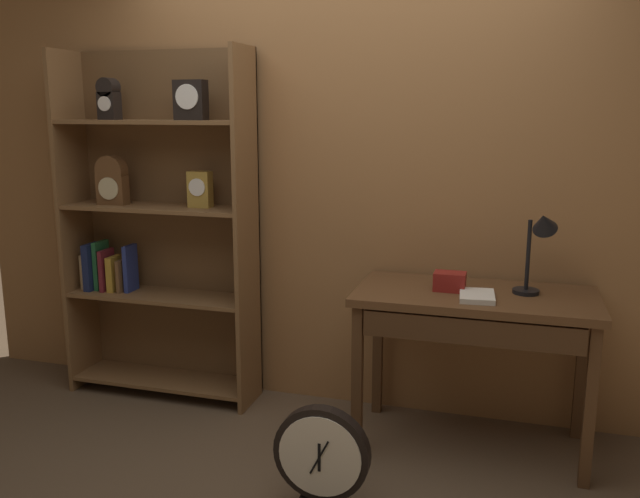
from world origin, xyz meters
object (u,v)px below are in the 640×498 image
desk_lamp (539,239)px  toolbox_small (450,281)px  workbench (475,315)px  round_clock_large (322,457)px  open_repair_manual (477,296)px  bookshelf (156,228)px

desk_lamp → toolbox_small: desk_lamp is taller
workbench → round_clock_large: (-0.57, -0.71, -0.46)m
workbench → open_repair_manual: size_ratio=5.27×
toolbox_small → workbench: bearing=-12.0°
bookshelf → round_clock_large: bearing=-35.6°
workbench → toolbox_small: bearing=168.0°
toolbox_small → round_clock_large: 1.06m
desk_lamp → open_repair_manual: bearing=-154.6°
open_repair_manual → desk_lamp: bearing=20.6°
workbench → desk_lamp: 0.48m
desk_lamp → open_repair_manual: 0.40m
bookshelf → open_repair_manual: 1.88m
toolbox_small → open_repair_manual: toolbox_small is taller
desk_lamp → workbench: bearing=-170.8°
bookshelf → toolbox_small: size_ratio=13.09×
workbench → round_clock_large: size_ratio=2.52×
toolbox_small → desk_lamp: bearing=2.5°
open_repair_manual → round_clock_large: open_repair_manual is taller
bookshelf → toolbox_small: bearing=-5.8°
bookshelf → desk_lamp: bookshelf is taller
toolbox_small → bookshelf: bearing=174.2°
bookshelf → round_clock_large: size_ratio=4.38×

